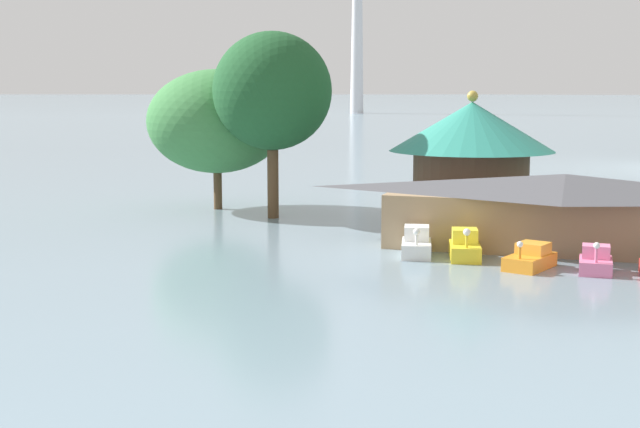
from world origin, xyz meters
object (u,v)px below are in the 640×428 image
at_px(boathouse, 564,210).
at_px(shoreline_tree_mid, 272,91).
at_px(pedal_boat_orange, 530,258).
at_px(shoreline_tree_tall_left, 217,121).
at_px(pedal_boat_white, 416,244).
at_px(pedal_boat_yellow, 465,247).
at_px(green_roof_pavilion, 471,152).
at_px(pedal_boat_pink, 596,262).

distance_m(boathouse, shoreline_tree_mid, 20.50).
relative_size(pedal_boat_orange, shoreline_tree_tall_left, 0.34).
height_order(pedal_boat_white, boathouse, boathouse).
bearing_deg(shoreline_tree_tall_left, pedal_boat_white, -37.54).
height_order(pedal_boat_orange, shoreline_tree_tall_left, shoreline_tree_tall_left).
distance_m(pedal_boat_white, pedal_boat_yellow, 2.49).
xyz_separation_m(pedal_boat_white, shoreline_tree_tall_left, (-16.78, 12.89, 5.57)).
height_order(green_roof_pavilion, shoreline_tree_mid, shoreline_tree_mid).
distance_m(boathouse, green_roof_pavilion, 10.40).
distance_m(pedal_boat_white, boathouse, 8.38).
relative_size(shoreline_tree_tall_left, shoreline_tree_mid, 0.81).
xyz_separation_m(green_roof_pavilion, shoreline_tree_mid, (-12.58, -2.25, 3.78)).
xyz_separation_m(pedal_boat_pink, boathouse, (-1.67, 5.83, 1.59)).
bearing_deg(pedal_boat_yellow, pedal_boat_orange, 55.51).
xyz_separation_m(pedal_boat_white, green_roof_pavilion, (1.01, 12.33, 3.89)).
xyz_separation_m(pedal_boat_white, pedal_boat_pink, (8.76, -1.60, -0.09)).
xyz_separation_m(pedal_boat_white, boathouse, (7.08, 4.23, 1.50)).
bearing_deg(green_roof_pavilion, pedal_boat_orange, -70.93).
bearing_deg(pedal_boat_pink, pedal_boat_white, -100.91).
relative_size(pedal_boat_white, pedal_boat_pink, 1.36).
xyz_separation_m(pedal_boat_pink, shoreline_tree_mid, (-20.33, 11.68, 7.76)).
xyz_separation_m(pedal_boat_yellow, boathouse, (4.60, 4.36, 1.50)).
distance_m(pedal_boat_yellow, shoreline_tree_tall_left, 23.91).
height_order(pedal_boat_yellow, shoreline_tree_mid, shoreline_tree_mid).
relative_size(pedal_boat_yellow, boathouse, 0.15).
height_order(pedal_boat_white, pedal_boat_orange, pedal_boat_white).
xyz_separation_m(pedal_boat_pink, green_roof_pavilion, (-7.75, 13.93, 3.98)).
height_order(boathouse, shoreline_tree_tall_left, shoreline_tree_tall_left).
height_order(pedal_boat_white, green_roof_pavilion, green_roof_pavilion).
bearing_deg(pedal_boat_pink, pedal_boat_yellow, -103.77).
bearing_deg(pedal_boat_yellow, boathouse, 121.85).
bearing_deg(pedal_boat_white, pedal_boat_orange, 64.34).
distance_m(pedal_boat_orange, boathouse, 6.11).
distance_m(pedal_boat_white, shoreline_tree_mid, 17.16).
distance_m(pedal_boat_orange, green_roof_pavilion, 15.20).
height_order(pedal_boat_pink, green_roof_pavilion, green_roof_pavilion).
xyz_separation_m(pedal_boat_white, shoreline_tree_mid, (-11.57, 10.08, 7.67)).
bearing_deg(pedal_boat_pink, shoreline_tree_mid, -120.43).
height_order(boathouse, green_roof_pavilion, green_roof_pavilion).
height_order(pedal_boat_yellow, pedal_boat_pink, pedal_boat_yellow).
xyz_separation_m(pedal_boat_yellow, shoreline_tree_mid, (-14.06, 10.21, 7.67)).
distance_m(green_roof_pavilion, shoreline_tree_tall_left, 17.88).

